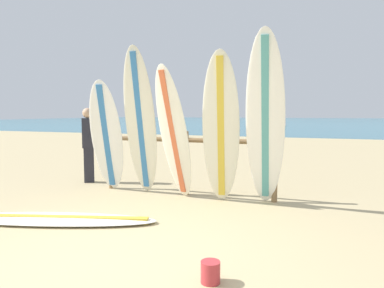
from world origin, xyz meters
TOP-DOWN VIEW (x-y plane):
  - ground_plane at (0.00, 0.00)m, footprint 120.00×120.00m
  - ocean_water at (0.00, 58.00)m, footprint 120.00×80.00m
  - surfboard_rack at (-0.24, 2.94)m, footprint 3.08×0.09m
  - surfboard_leaning_far_left at (-1.63, 2.66)m, footprint 0.67×0.70m
  - surfboard_leaning_left at (-0.93, 2.62)m, footprint 0.63×0.81m
  - surfboard_leaning_center_left at (-0.27, 2.50)m, footprint 0.64×0.81m
  - surfboard_leaning_center at (0.49, 2.54)m, footprint 0.66×0.70m
  - surfboard_leaning_center_right at (1.16, 2.50)m, footprint 0.64×1.00m
  - surfboard_lying_on_sand at (-1.33, 0.92)m, footprint 2.81×1.33m
  - beachgoer_standing at (-2.46, 3.27)m, footprint 0.28×0.27m
  - small_boat_offshore at (-2.57, 35.10)m, footprint 2.07×1.64m
  - sand_bucket at (1.09, 0.06)m, footprint 0.16×0.16m

SIDE VIEW (x-z plane):
  - ground_plane at x=0.00m, z-range 0.00..0.00m
  - ocean_water at x=0.00m, z-range 0.00..0.01m
  - surfboard_lying_on_sand at x=-1.33m, z-range -0.01..0.08m
  - sand_bucket at x=1.09m, z-range 0.00..0.18m
  - small_boat_offshore at x=-2.57m, z-range -0.10..0.61m
  - surfboard_rack at x=-0.24m, z-range 0.17..1.26m
  - beachgoer_standing at x=-2.46m, z-range 0.08..1.57m
  - surfboard_leaning_far_left at x=-1.63m, z-range 0.00..1.96m
  - surfboard_leaning_center_left at x=-0.27m, z-range 0.00..2.14m
  - surfboard_leaning_center at x=0.49m, z-range 0.00..2.31m
  - surfboard_leaning_left at x=-0.93m, z-range 0.00..2.47m
  - surfboard_leaning_center_right at x=1.16m, z-range 0.00..2.53m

